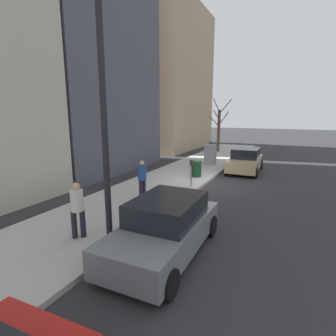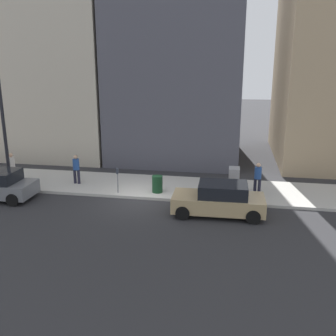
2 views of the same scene
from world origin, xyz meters
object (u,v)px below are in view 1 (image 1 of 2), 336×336
object	(u,v)px
streetlamp	(111,102)
pedestrian_near_meter	(211,149)
trash_bin	(196,169)
pedestrian_far_corner	(77,207)
parking_meter	(191,170)
bare_tree	(219,129)
utility_box	(210,155)
parked_car_grey	(165,227)
office_tower_left	(150,81)
pedestrian_midblock	(142,177)
parked_car_tan	(245,160)

from	to	relation	value
streetlamp	pedestrian_near_meter	world-z (taller)	streetlamp
trash_bin	pedestrian_far_corner	xyz separation A→B (m)	(0.49, 8.75, 0.49)
parking_meter	streetlamp	distance (m)	7.04
streetlamp	bare_tree	distance (m)	19.50
utility_box	parked_car_grey	bearing A→B (deg)	101.43
streetlamp	pedestrian_near_meter	bearing A→B (deg)	-84.32
bare_tree	office_tower_left	distance (m)	10.00
pedestrian_far_corner	trash_bin	bearing A→B (deg)	44.00
parked_car_grey	streetlamp	bearing A→B (deg)	7.75
parked_car_grey	trash_bin	xyz separation A→B (m)	(2.06, -8.17, -0.14)
trash_bin	pedestrian_far_corner	size ratio (longest dim) A/B	0.54
streetlamp	office_tower_left	size ratio (longest dim) A/B	0.44
pedestrian_midblock	pedestrian_far_corner	distance (m)	3.90
bare_tree	streetlamp	bearing A→B (deg)	96.85
parking_meter	pedestrian_near_meter	distance (m)	7.37
parking_meter	utility_box	bearing A→B (deg)	-82.00
bare_tree	office_tower_left	xyz separation A→B (m)	(8.52, -1.67, 4.96)
pedestrian_midblock	office_tower_left	world-z (taller)	office_tower_left
utility_box	pedestrian_midblock	size ratio (longest dim) A/B	0.86
office_tower_left	utility_box	bearing A→B (deg)	138.91
utility_box	streetlamp	distance (m)	12.84
streetlamp	office_tower_left	world-z (taller)	office_tower_left
parking_meter	streetlamp	world-z (taller)	streetlamp
bare_tree	utility_box	bearing A→B (deg)	100.68
utility_box	pedestrian_near_meter	bearing A→B (deg)	-74.61
parked_car_tan	bare_tree	bearing A→B (deg)	-64.27
trash_bin	pedestrian_far_corner	distance (m)	8.77
pedestrian_far_corner	pedestrian_midblock	bearing A→B (deg)	50.06
streetlamp	pedestrian_far_corner	distance (m)	3.15
parked_car_grey	pedestrian_far_corner	xyz separation A→B (m)	(2.55, 0.57, 0.35)
pedestrian_far_corner	office_tower_left	size ratio (longest dim) A/B	0.11
utility_box	office_tower_left	xyz separation A→B (m)	(9.82, -8.56, 6.47)
parking_meter	office_tower_left	bearing A→B (deg)	-53.86
streetlamp	trash_bin	bearing A→B (deg)	-85.80
parking_meter	pedestrian_midblock	world-z (taller)	pedestrian_midblock
pedestrian_near_meter	pedestrian_far_corner	world-z (taller)	same
pedestrian_near_meter	pedestrian_far_corner	xyz separation A→B (m)	(-0.25, 13.97, 0.00)
parked_car_grey	streetlamp	xyz separation A→B (m)	(1.44, 0.22, 3.28)
pedestrian_far_corner	parking_meter	bearing A→B (deg)	39.22
parked_car_tan	parked_car_grey	distance (m)	11.55
parking_meter	pedestrian_midblock	xyz separation A→B (m)	(1.13, 2.81, 0.11)
utility_box	trash_bin	xyz separation A→B (m)	(-0.40, 4.00, -0.25)
parked_car_grey	parking_meter	distance (m)	6.34
trash_bin	office_tower_left	bearing A→B (deg)	-50.88
parked_car_grey	bare_tree	xyz separation A→B (m)	(3.76, -19.07, 1.62)
parking_meter	pedestrian_near_meter	xyz separation A→B (m)	(1.19, -7.27, 0.11)
parked_car_grey	bare_tree	distance (m)	19.50
streetlamp	pedestrian_midblock	xyz separation A→B (m)	(1.30, -3.54, -2.93)
parked_car_grey	office_tower_left	bearing A→B (deg)	-60.42
trash_bin	pedestrian_near_meter	size ratio (longest dim) A/B	0.54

